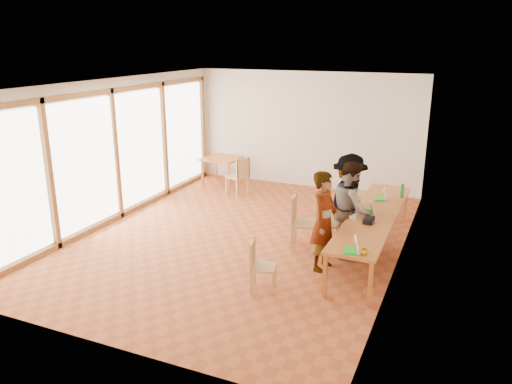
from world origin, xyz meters
The scene contains 25 objects.
ground centered at (0.00, 0.00, 0.00)m, with size 8.00×8.00×0.00m, color #AA5429.
wall_back centered at (0.00, 4.00, 1.50)m, with size 6.00×0.10×3.00m, color beige.
wall_front centered at (0.00, -4.00, 1.50)m, with size 6.00×0.10×3.00m, color beige.
wall_right centered at (3.00, 0.00, 1.50)m, with size 0.10×8.00×3.00m, color beige.
window_wall centered at (-2.96, 0.00, 1.50)m, with size 0.10×8.00×3.00m, color white.
ceiling centered at (0.00, 0.00, 3.02)m, with size 6.00×8.00×0.04m, color white.
communal_table centered at (2.50, 0.28, 0.70)m, with size 0.80×4.00×0.75m.
side_table centered at (-2.07, 3.20, 0.67)m, with size 0.90×0.90×0.75m.
chair_near centered at (1.14, -1.85, 0.50)m, with size 0.46×0.46×0.43m.
chair_mid centered at (1.19, -0.02, 0.62)m, with size 0.56×0.56×0.54m.
chair_far centered at (1.58, 0.15, 0.63)m, with size 0.60×0.60×0.55m.
chair_empty centered at (1.65, 2.53, 0.54)m, with size 0.42×0.42×0.47m.
chair_spare centered at (-1.23, 2.55, 0.59)m, with size 0.58×0.58×0.51m.
person_near centered at (1.85, -0.70, 0.86)m, with size 0.62×0.41×1.71m, color gray.
person_mid centered at (2.12, 0.10, 0.87)m, with size 0.84×0.66×1.73m, color gray.
person_far centered at (2.00, 0.40, 0.89)m, with size 1.15×0.66×1.78m, color gray.
laptop_near centered at (2.53, -1.51, 0.81)m, with size 0.29×0.31×0.23m.
laptop_mid centered at (2.41, 0.35, 0.80)m, with size 0.27×0.28×0.20m.
laptop_far centered at (2.49, 1.20, 0.81)m, with size 0.25×0.28×0.22m.
yellow_mug centered at (2.71, -1.55, 0.79)m, with size 0.11×0.11×0.09m, color #C9A70B.
green_bottle centered at (2.82, 1.49, 0.89)m, with size 0.07×0.07×0.28m, color #13772C.
clear_glass centered at (2.24, -0.13, 0.80)m, with size 0.07×0.07×0.09m, color silver.
condiment_cup centered at (2.18, -0.12, 0.78)m, with size 0.08×0.08×0.06m, color white.
pink_phone centered at (2.59, -0.13, 0.76)m, with size 0.05×0.10×0.01m, color #E54099.
black_pouch centered at (2.50, -0.19, 0.80)m, with size 0.16×0.26×0.09m, color black.
Camera 1 is at (3.92, -8.32, 3.76)m, focal length 35.00 mm.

